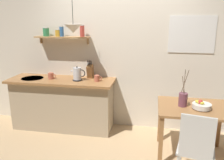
% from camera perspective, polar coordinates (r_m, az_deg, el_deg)
% --- Properties ---
extents(ground_plane, '(14.00, 14.00, 0.00)m').
position_cam_1_polar(ground_plane, '(3.95, 0.80, -14.46)').
color(ground_plane, tan).
extents(back_wall, '(6.80, 0.11, 2.70)m').
position_cam_1_polar(back_wall, '(4.10, 5.23, 6.66)').
color(back_wall, silver).
rests_on(back_wall, ground_plane).
extents(kitchen_counter, '(1.83, 0.63, 0.91)m').
position_cam_1_polar(kitchen_counter, '(4.29, -11.81, -5.54)').
color(kitchen_counter, tan).
rests_on(kitchen_counter, ground_plane).
extents(wall_shelf, '(0.97, 0.20, 0.33)m').
position_cam_1_polar(wall_shelf, '(4.21, -12.23, 10.76)').
color(wall_shelf, tan).
extents(dining_table, '(0.98, 0.78, 0.75)m').
position_cam_1_polar(dining_table, '(3.48, 19.18, -7.95)').
color(dining_table, '#9E6B3D').
rests_on(dining_table, ground_plane).
extents(dining_chair_near, '(0.49, 0.48, 0.93)m').
position_cam_1_polar(dining_chair_near, '(2.96, 19.67, -14.92)').
color(dining_chair_near, silver).
rests_on(dining_chair_near, ground_plane).
extents(fruit_bowl, '(0.25, 0.25, 0.13)m').
position_cam_1_polar(fruit_bowl, '(3.38, 20.85, -5.78)').
color(fruit_bowl, silver).
rests_on(fruit_bowl, dining_table).
extents(twig_vase, '(0.12, 0.12, 0.52)m').
position_cam_1_polar(twig_vase, '(3.38, 16.80, -4.49)').
color(twig_vase, brown).
rests_on(twig_vase, dining_table).
extents(electric_kettle, '(0.25, 0.16, 0.24)m').
position_cam_1_polar(electric_kettle, '(3.98, -8.38, 1.41)').
color(electric_kettle, black).
rests_on(electric_kettle, kitchen_counter).
extents(knife_block, '(0.09, 0.19, 0.32)m').
position_cam_1_polar(knife_block, '(4.11, -5.30, 2.19)').
color(knife_block, brown).
rests_on(knife_block, kitchen_counter).
extents(coffee_mug_by_sink, '(0.14, 0.09, 0.11)m').
position_cam_1_polar(coffee_mug_by_sink, '(4.19, -14.53, 0.97)').
color(coffee_mug_by_sink, '#C6664C').
rests_on(coffee_mug_by_sink, kitchen_counter).
extents(coffee_mug_spare, '(0.13, 0.09, 0.10)m').
position_cam_1_polar(coffee_mug_spare, '(3.91, -3.63, 0.42)').
color(coffee_mug_spare, '#C6664C').
rests_on(coffee_mug_spare, kitchen_counter).
extents(pendant_lamp, '(0.28, 0.28, 0.56)m').
position_cam_1_polar(pendant_lamp, '(3.79, -9.37, 12.24)').
color(pendant_lamp, black).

